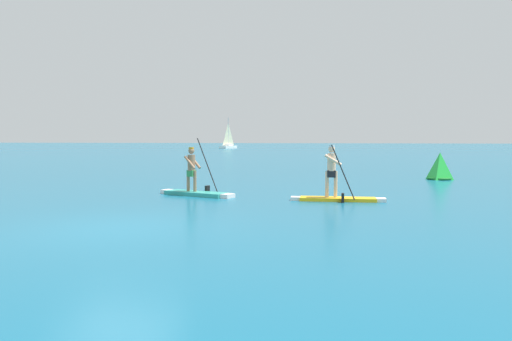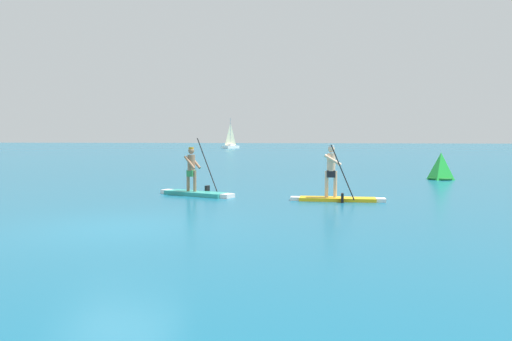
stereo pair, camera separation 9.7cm
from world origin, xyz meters
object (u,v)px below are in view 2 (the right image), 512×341
(paddleboarder_mid_center, at_px, (195,186))
(sailboat_left_horizon, at_px, (231,145))
(race_marker_buoy, at_px, (441,168))
(paddleboarder_far_right, at_px, (336,189))

(paddleboarder_mid_center, bearing_deg, sailboat_left_horizon, 124.11)
(race_marker_buoy, height_order, sailboat_left_horizon, sailboat_left_horizon)
(paddleboarder_mid_center, relative_size, paddleboarder_far_right, 0.98)
(paddleboarder_mid_center, height_order, paddleboarder_far_right, paddleboarder_mid_center)
(paddleboarder_mid_center, xyz_separation_m, race_marker_buoy, (9.14, 8.97, 0.27))
(race_marker_buoy, bearing_deg, paddleboarder_far_right, -114.70)
(paddleboarder_mid_center, relative_size, race_marker_buoy, 2.24)
(paddleboarder_mid_center, xyz_separation_m, sailboat_left_horizon, (-22.79, 81.94, 0.46))
(paddleboarder_far_right, xyz_separation_m, sailboat_left_horizon, (-27.62, 82.34, 0.39))
(paddleboarder_mid_center, distance_m, paddleboarder_far_right, 4.85)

